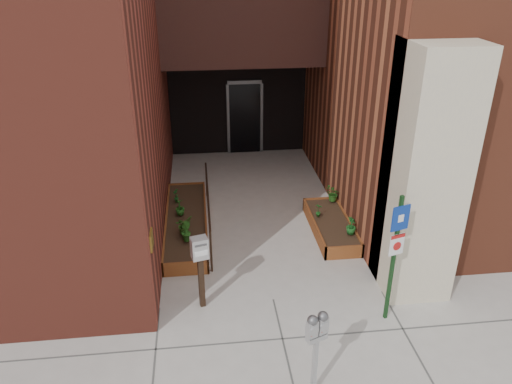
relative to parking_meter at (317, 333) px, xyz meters
name	(u,v)px	position (x,y,z in m)	size (l,w,h in m)	color
ground	(273,300)	(-0.25, 2.09, -1.07)	(80.00, 80.00, 0.00)	#9E9991
planter_left	(186,223)	(-1.80, 4.79, -0.94)	(0.90, 3.60, 0.30)	brown
planter_right	(331,226)	(1.35, 4.29, -0.94)	(0.80, 2.20, 0.30)	brown
handrail	(208,199)	(-1.30, 4.74, -0.32)	(0.04, 3.34, 0.90)	black
parking_meter	(317,333)	(0.00, 0.00, 0.00)	(0.32, 0.21, 1.38)	#A6A6A8
sign_post	(396,247)	(1.56, 1.39, 0.35)	(0.31, 0.12, 2.30)	#133616
payment_dropbox	(200,258)	(-1.50, 2.08, -0.08)	(0.31, 0.26, 1.37)	black
shrub_left_a	(184,225)	(-1.83, 4.10, -0.58)	(0.34, 0.34, 0.37)	#285C1A
shrub_left_b	(186,231)	(-1.78, 3.81, -0.56)	(0.23, 0.23, 0.41)	#245C1A
shrub_left_c	(180,207)	(-1.92, 4.92, -0.59)	(0.21, 0.21, 0.37)	#205618
shrub_left_d	(176,195)	(-2.03, 5.57, -0.61)	(0.17, 0.17, 0.33)	#19581C
shrub_right_a	(351,226)	(1.60, 3.68, -0.59)	(0.21, 0.21, 0.37)	#17511B
shrub_right_b	(319,210)	(1.10, 4.48, -0.61)	(0.17, 0.17, 0.32)	#195A1A
shrub_right_c	(333,194)	(1.60, 5.17, -0.59)	(0.33, 0.33, 0.37)	#235919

